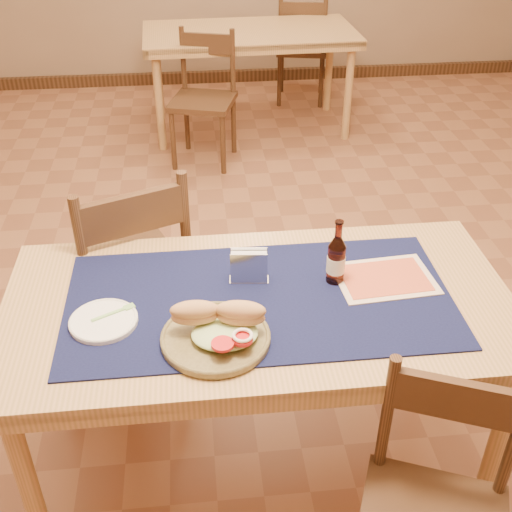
{
  "coord_description": "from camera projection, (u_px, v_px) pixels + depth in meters",
  "views": [
    {
      "loc": [
        -0.18,
        -2.37,
        1.98
      ],
      "look_at": [
        0.0,
        -0.7,
        0.85
      ],
      "focal_mm": 45.0,
      "sensor_mm": 36.0,
      "label": 1
    }
  ],
  "objects": [
    {
      "name": "sandwich_plate",
      "position": [
        218.0,
        331.0,
        1.82
      ],
      "size": [
        0.32,
        0.32,
        0.12
      ],
      "color": "olive",
      "rests_on": "placemat"
    },
    {
      "name": "menu_card",
      "position": [
        384.0,
        278.0,
        2.08
      ],
      "size": [
        0.33,
        0.25,
        0.01
      ],
      "color": "beige",
      "rests_on": "placemat"
    },
    {
      "name": "placemat",
      "position": [
        259.0,
        300.0,
        2.0
      ],
      "size": [
        1.2,
        0.6,
        0.01
      ],
      "primitive_type": "cube",
      "color": "#10163C",
      "rests_on": "main_table"
    },
    {
      "name": "napkin_holder",
      "position": [
        249.0,
        267.0,
        2.05
      ],
      "size": [
        0.13,
        0.06,
        0.11
      ],
      "color": "silver",
      "rests_on": "placemat"
    },
    {
      "name": "fork",
      "position": [
        117.0,
        311.0,
        1.92
      ],
      "size": [
        0.13,
        0.08,
        0.0
      ],
      "color": "#88C76D",
      "rests_on": "side_plate"
    },
    {
      "name": "beer_bottle",
      "position": [
        336.0,
        259.0,
        2.03
      ],
      "size": [
        0.06,
        0.06,
        0.22
      ],
      "color": "#47160C",
      "rests_on": "placemat"
    },
    {
      "name": "main_table",
      "position": [
        259.0,
        321.0,
        2.05
      ],
      "size": [
        1.6,
        0.8,
        0.75
      ],
      "color": "tan",
      "rests_on": "ground"
    },
    {
      "name": "baseboard",
      "position": [
        240.0,
        313.0,
        3.05
      ],
      "size": [
        6.0,
        7.0,
        0.1
      ],
      "color": "#4B2E1B",
      "rests_on": "ground"
    },
    {
      "name": "chair_back_far",
      "position": [
        302.0,
        47.0,
        5.29
      ],
      "size": [
        0.48,
        0.48,
        0.88
      ],
      "color": "#4B2E1B",
      "rests_on": "ground"
    },
    {
      "name": "chair_main_far",
      "position": [
        129.0,
        272.0,
        2.55
      ],
      "size": [
        0.58,
        0.58,
        0.97
      ],
      "color": "#4B2E1B",
      "rests_on": "ground"
    },
    {
      "name": "room",
      "position": [
        235.0,
        21.0,
        2.3
      ],
      "size": [
        6.04,
        7.04,
        2.84
      ],
      "color": "#966141",
      "rests_on": "ground"
    },
    {
      "name": "side_plate",
      "position": [
        103.0,
        320.0,
        1.9
      ],
      "size": [
        0.2,
        0.2,
        0.02
      ],
      "color": "white",
      "rests_on": "placemat"
    },
    {
      "name": "chair_back_near",
      "position": [
        204.0,
        97.0,
        4.34
      ],
      "size": [
        0.5,
        0.5,
        0.87
      ],
      "color": "#4B2E1B",
      "rests_on": "ground"
    },
    {
      "name": "back_table",
      "position": [
        250.0,
        42.0,
        4.67
      ],
      "size": [
        1.56,
        0.81,
        0.75
      ],
      "color": "tan",
      "rests_on": "ground"
    }
  ]
}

